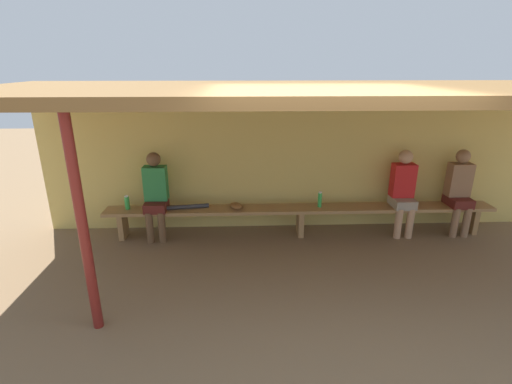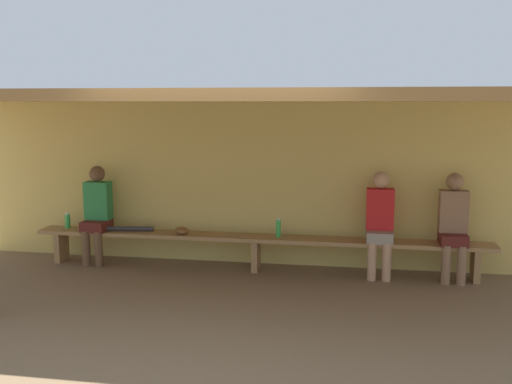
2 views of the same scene
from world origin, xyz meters
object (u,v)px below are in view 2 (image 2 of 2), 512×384
player_in_red (97,211)px  baseball_glove_dark_brown (182,230)px  baseball_bat (125,229)px  player_in_blue (453,222)px  bench (256,242)px  water_bottle_clear (68,221)px  player_in_white (380,220)px  water_bottle_blue (278,228)px

player_in_red → baseball_glove_dark_brown: 1.23m
player_in_red → baseball_bat: (0.40, -0.00, -0.24)m
player_in_blue → player_in_red: bearing=180.0°
bench → player_in_blue: bearing=0.1°
player_in_blue → water_bottle_clear: bearing=179.7°
baseball_bat → player_in_white: bearing=-8.1°
player_in_blue → baseball_bat: player_in_blue is taller
water_bottle_clear → water_bottle_blue: size_ratio=0.88×
player_in_blue → baseball_bat: size_ratio=1.72×
player_in_red → player_in_white: bearing=0.0°
player_in_red → player_in_white: (3.78, 0.00, 0.00)m
bench → player_in_red: size_ratio=4.49×
player_in_red → baseball_bat: bearing=-0.4°
bench → water_bottle_clear: 2.66m
bench → player_in_red: player_in_red is taller
player_in_red → baseball_bat: 0.46m
water_bottle_clear → baseball_glove_dark_brown: bearing=-1.9°
water_bottle_blue → baseball_bat: bearing=-179.7°
player_in_blue → player_in_white: size_ratio=1.00×
baseball_glove_dark_brown → baseball_bat: (-0.81, 0.02, -0.01)m
player_in_blue → baseball_glove_dark_brown: 3.47m
player_in_white → water_bottle_blue: size_ratio=5.38×
water_bottle_blue → baseball_glove_dark_brown: water_bottle_blue is taller
player_in_blue → baseball_bat: (-4.27, -0.00, -0.24)m
water_bottle_clear → player_in_blue: bearing=-0.3°
player_in_blue → water_bottle_blue: 2.18m
water_bottle_clear → water_bottle_blue: (2.95, -0.02, 0.01)m
player_in_white → bench: bearing=-179.9°
player_in_red → water_bottle_clear: bearing=176.2°
player_in_blue → player_in_red: same height
player_in_red → player_in_white: 3.78m
baseball_bat → water_bottle_clear: bearing=169.6°
bench → player_in_white: 1.62m
bench → baseball_bat: size_ratio=7.75×
bench → baseball_bat: baseball_bat is taller
bench → player_in_blue: (2.46, 0.00, 0.34)m
bench → baseball_glove_dark_brown: baseball_glove_dark_brown is taller
bench → water_bottle_clear: (-2.66, 0.03, 0.18)m
baseball_bat → baseball_glove_dark_brown: bearing=-9.8°
player_in_white → baseball_bat: bearing=-179.9°
bench → water_bottle_clear: water_bottle_clear is taller
player_in_red → water_bottle_blue: 2.50m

